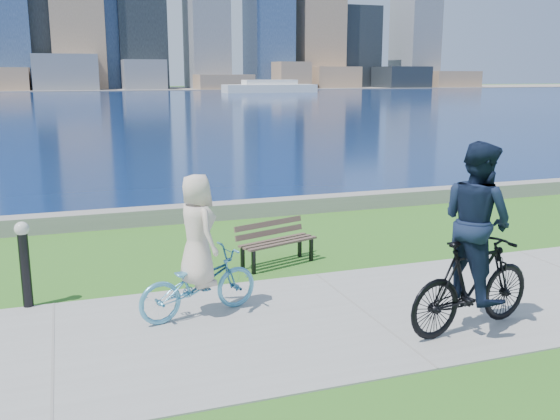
{
  "coord_description": "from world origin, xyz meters",
  "views": [
    {
      "loc": [
        -3.72,
        -7.14,
        3.19
      ],
      "look_at": [
        -0.58,
        1.85,
        1.1
      ],
      "focal_mm": 40.0,
      "sensor_mm": 36.0,
      "label": 1
    }
  ],
  "objects_px": {
    "park_bench": "(275,239)",
    "bollard_lamp": "(24,259)",
    "cyclist_woman": "(198,264)",
    "cyclist_man": "(474,253)"
  },
  "relations": [
    {
      "from": "park_bench",
      "to": "cyclist_woman",
      "type": "relative_size",
      "value": 0.78
    },
    {
      "from": "bollard_lamp",
      "to": "cyclist_woman",
      "type": "xyz_separation_m",
      "value": [
        2.18,
        -1.1,
        0.03
      ]
    },
    {
      "from": "park_bench",
      "to": "cyclist_man",
      "type": "relative_size",
      "value": 0.62
    },
    {
      "from": "cyclist_woman",
      "to": "cyclist_man",
      "type": "relative_size",
      "value": 0.8
    },
    {
      "from": "bollard_lamp",
      "to": "cyclist_man",
      "type": "distance_m",
      "value": 5.97
    },
    {
      "from": "park_bench",
      "to": "cyclist_woman",
      "type": "xyz_separation_m",
      "value": [
        -1.72,
        -1.89,
        0.29
      ]
    },
    {
      "from": "park_bench",
      "to": "bollard_lamp",
      "type": "bearing_deg",
      "value": 173.07
    },
    {
      "from": "park_bench",
      "to": "bollard_lamp",
      "type": "relative_size",
      "value": 1.2
    },
    {
      "from": "cyclist_woman",
      "to": "cyclist_man",
      "type": "bearing_deg",
      "value": -131.75
    },
    {
      "from": "park_bench",
      "to": "cyclist_woman",
      "type": "height_order",
      "value": "cyclist_woman"
    }
  ]
}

